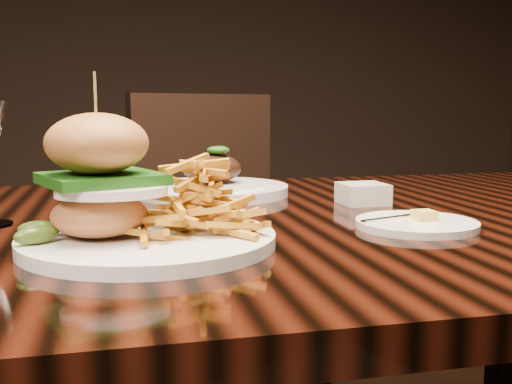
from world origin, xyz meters
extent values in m
plane|color=#442F24|center=(0.00, 3.50, 1.40)|extent=(6.00, 0.00, 6.00)
cube|color=black|center=(0.00, 0.00, 0.73)|extent=(1.60, 0.90, 0.04)
cube|color=black|center=(0.74, 0.39, 0.35)|extent=(0.06, 0.06, 0.71)
cylinder|color=white|center=(-0.14, -0.16, 0.76)|extent=(0.29, 0.29, 0.01)
ellipsoid|color=#AF6738|center=(-0.19, -0.16, 0.79)|extent=(0.11, 0.11, 0.05)
ellipsoid|color=silver|center=(-0.18, -0.17, 0.82)|extent=(0.12, 0.10, 0.01)
ellipsoid|color=orange|center=(-0.16, -0.18, 0.82)|extent=(0.02, 0.02, 0.01)
cube|color=#205916|center=(-0.19, -0.16, 0.83)|extent=(0.15, 0.15, 0.01)
ellipsoid|color=#955929|center=(-0.19, -0.16, 0.87)|extent=(0.11, 0.11, 0.07)
cylinder|color=olive|center=(-0.19, -0.16, 0.90)|extent=(0.00, 0.00, 0.09)
ellipsoid|color=#294011|center=(-0.26, -0.18, 0.77)|extent=(0.05, 0.04, 0.02)
ellipsoid|color=#294011|center=(-0.26, -0.15, 0.77)|extent=(0.05, 0.02, 0.02)
cylinder|color=white|center=(0.21, -0.13, 0.76)|extent=(0.16, 0.16, 0.01)
cube|color=#E5CF4A|center=(0.22, -0.13, 0.77)|extent=(0.03, 0.03, 0.01)
cube|color=silver|center=(0.20, -0.11, 0.76)|extent=(0.13, 0.05, 0.00)
cube|color=white|center=(0.22, 0.08, 0.77)|extent=(0.09, 0.09, 0.03)
cylinder|color=white|center=(-0.01, 0.23, 0.76)|extent=(0.28, 0.28, 0.02)
cylinder|color=white|center=(-0.01, 0.23, 0.76)|extent=(0.20, 0.20, 0.02)
ellipsoid|color=black|center=(-0.01, 0.23, 0.80)|extent=(0.11, 0.09, 0.05)
ellipsoid|color=#205916|center=(0.00, 0.22, 0.83)|extent=(0.04, 0.03, 0.01)
cube|color=black|center=(0.14, 0.80, 0.45)|extent=(0.57, 0.57, 0.06)
cube|color=black|center=(0.08, 1.00, 0.70)|extent=(0.46, 0.17, 0.50)
cylinder|color=black|center=(0.01, 0.57, 0.23)|extent=(0.04, 0.04, 0.45)
cylinder|color=black|center=(0.38, 0.67, 0.23)|extent=(0.04, 0.04, 0.45)
cylinder|color=black|center=(-0.09, 0.93, 0.23)|extent=(0.04, 0.04, 0.45)
cylinder|color=black|center=(0.27, 1.03, 0.23)|extent=(0.04, 0.04, 0.45)
camera|label=1|loc=(-0.18, -0.84, 0.91)|focal=42.00mm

